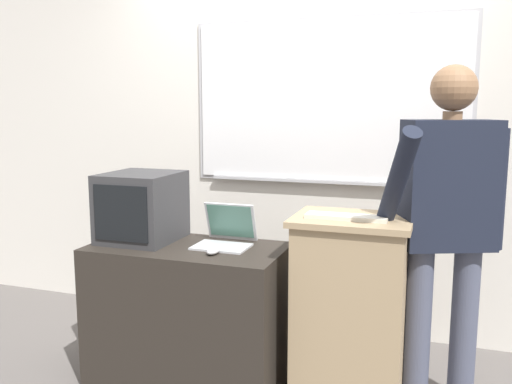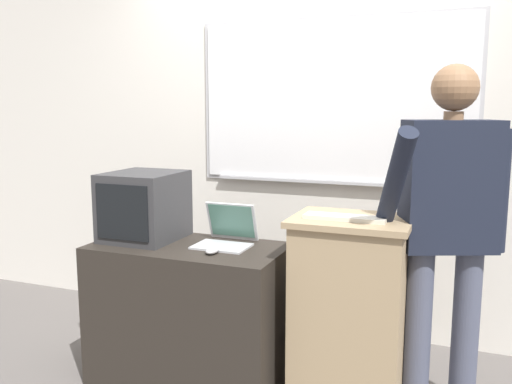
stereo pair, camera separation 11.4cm
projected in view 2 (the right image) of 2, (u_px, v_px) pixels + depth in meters
The scene contains 8 objects.
back_wall at pixel (311, 119), 3.63m from camera, with size 6.40×0.17×2.86m.
lectern_podium at pixel (349, 313), 2.71m from camera, with size 0.58×0.46×0.98m.
side_desk at pixel (190, 313), 2.98m from camera, with size 1.05×0.55×0.77m.
person_presenter at pixel (448, 216), 2.59m from camera, with size 0.61×0.67×1.71m.
laptop at pixel (228, 231), 2.94m from camera, with size 0.29×0.28×0.22m.
wireless_keyboard at pixel (345, 218), 2.59m from camera, with size 0.39×0.11×0.02m.
computer_mouse_by_laptop at pixel (212, 250), 2.75m from camera, with size 0.06×0.10×0.03m.
crt_monitor at pixel (144, 206), 3.04m from camera, with size 0.39×0.43×0.38m.
Camera 2 is at (1.00, -2.25, 1.51)m, focal length 38.00 mm.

